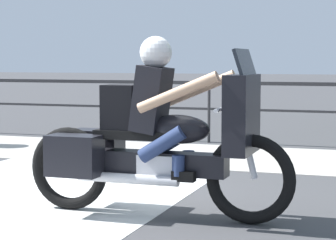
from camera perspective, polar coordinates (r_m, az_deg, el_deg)
name	(u,v)px	position (r m, az deg, el deg)	size (l,w,h in m)	color
ground_plane	(79,201)	(6.71, -7.73, -6.97)	(120.00, 120.00, 0.00)	#424244
sidewalk_band	(182,154)	(9.82, 1.21, -3.01)	(44.00, 2.40, 0.01)	#B7B2A8
crosswalk_band	(16,200)	(6.83, -13.12, -6.80)	(3.17, 6.00, 0.01)	silver
fence_railing	(209,94)	(11.20, 3.60, 2.26)	(36.00, 0.05, 1.06)	#232326
motorcycle	(156,138)	(5.87, -1.04, -1.55)	(2.52, 0.76, 1.63)	black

